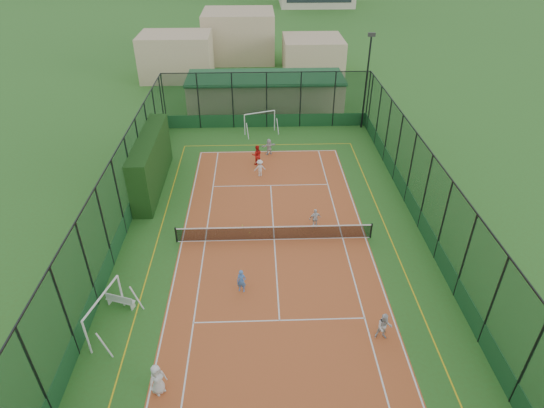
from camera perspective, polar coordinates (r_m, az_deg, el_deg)
The scene contains 18 objects.
ground at distance 27.24m, azimuth 0.28°, elevation -4.50°, with size 300.00×300.00×0.00m, color #336422.
court_slab at distance 27.23m, azimuth 0.28°, elevation -4.49°, with size 11.17×23.97×0.01m, color #B05727.
tennis_net at distance 26.92m, azimuth 0.28°, elevation -3.60°, with size 11.67×0.12×1.06m, color black, non-canonical shape.
perimeter_fence at distance 25.80m, azimuth 0.29°, elevation -0.08°, with size 18.12×34.12×5.00m, color #103219, non-canonical shape.
floodlight_ne at distance 41.32m, azimuth 11.74°, elevation 14.69°, with size 0.60×0.26×8.25m, color black, non-canonical shape.
clubhouse at distance 46.15m, azimuth -0.84°, elevation 13.90°, with size 15.20×7.20×3.15m, color tan, non-canonical shape.
hedge_left at distance 32.77m, azimuth -14.92°, elevation 5.09°, with size 1.28×8.54×3.74m, color black.
white_bench at distance 24.06m, azimuth -18.48°, elevation -11.31°, with size 1.48×0.41×0.83m, color white, non-canonical shape.
futsal_goal_near at distance 22.80m, azimuth -20.24°, elevation -12.70°, with size 0.89×3.05×1.97m, color white, non-canonical shape.
futsal_goal_far at distance 40.52m, azimuth -1.55°, elevation 10.17°, with size 2.90×0.84×1.87m, color white, non-canonical shape.
child_near_left at distance 19.99m, azimuth -14.19°, elevation -20.55°, with size 0.74×0.48×1.52m, color silver.
child_near_mid at distance 23.51m, azimuth -3.85°, elevation -9.63°, with size 0.48×0.32×1.32m, color #467AC8.
child_near_right at distance 21.83m, azimuth 13.89°, elevation -14.72°, with size 0.70×0.55×1.45m, color silver.
child_far_left at distance 33.49m, azimuth -1.53°, elevation 4.54°, with size 0.84×0.48×1.30m, color white.
child_far_right at distance 28.02m, azimuth 5.44°, elevation -1.80°, with size 0.77×0.32×1.31m, color silver.
child_far_back at distance 36.67m, azimuth -0.39°, elevation 7.21°, with size 1.23×0.39×1.33m, color silver.
coach at distance 35.08m, azimuth -1.91°, elevation 6.18°, with size 0.77×0.60×1.59m, color red.
tennis_balls at distance 28.14m, azimuth -0.63°, elevation -3.01°, with size 5.86×0.85×0.07m.
Camera 1 is at (-0.91, -21.66, 16.49)m, focal length 30.00 mm.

